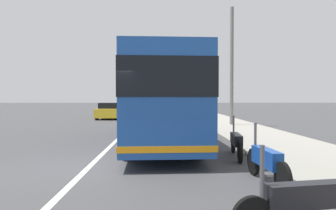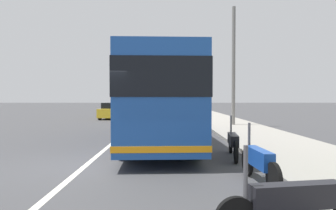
% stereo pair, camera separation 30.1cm
% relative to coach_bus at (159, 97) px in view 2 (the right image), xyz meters
% --- Properties ---
extents(ground_plane, '(220.00, 220.00, 0.00)m').
position_rel_coach_bus_xyz_m(ground_plane, '(-4.55, 1.88, -1.91)').
color(ground_plane, '#424244').
extents(sidewalk_curb, '(110.00, 3.60, 0.14)m').
position_rel_coach_bus_xyz_m(sidewalk_curb, '(5.45, -4.63, -1.84)').
color(sidewalk_curb, '#9E998E').
rests_on(sidewalk_curb, ground).
extents(lane_divider_line, '(110.00, 0.16, 0.01)m').
position_rel_coach_bus_xyz_m(lane_divider_line, '(5.45, 1.88, -1.90)').
color(lane_divider_line, silver).
rests_on(lane_divider_line, ground).
extents(coach_bus, '(11.13, 2.89, 3.33)m').
position_rel_coach_bus_xyz_m(coach_bus, '(0.00, 0.00, 0.00)').
color(coach_bus, '#1E4C9E').
rests_on(coach_bus, ground).
extents(motorcycle_nearest_curb, '(0.46, 2.28, 1.24)m').
position_rel_coach_bus_xyz_m(motorcycle_nearest_curb, '(-8.79, -2.06, -1.45)').
color(motorcycle_nearest_curb, black).
rests_on(motorcycle_nearest_curb, ground).
extents(motorcycle_by_tree, '(2.17, 0.31, 1.27)m').
position_rel_coach_bus_xyz_m(motorcycle_by_tree, '(-6.38, -2.30, -1.43)').
color(motorcycle_by_tree, black).
rests_on(motorcycle_by_tree, ground).
extents(motorcycle_angled, '(2.27, 0.39, 1.27)m').
position_rel_coach_bus_xyz_m(motorcycle_angled, '(-3.46, -2.39, -1.43)').
color(motorcycle_angled, black).
rests_on(motorcycle_angled, ground).
extents(car_far_distant, '(4.05, 2.17, 1.43)m').
position_rel_coach_bus_xyz_m(car_far_distant, '(14.14, 4.36, -1.23)').
color(car_far_distant, gold).
rests_on(car_far_distant, ground).
extents(car_ahead_same_lane, '(4.31, 2.05, 1.46)m').
position_rel_coach_bus_xyz_m(car_ahead_same_lane, '(25.50, 3.54, -1.20)').
color(car_ahead_same_lane, gold).
rests_on(car_ahead_same_lane, ground).
extents(car_oncoming, '(4.09, 2.04, 1.49)m').
position_rel_coach_bus_xyz_m(car_oncoming, '(22.44, -0.27, -1.19)').
color(car_oncoming, gold).
rests_on(car_oncoming, ground).
extents(car_side_street, '(4.49, 1.84, 1.46)m').
position_rel_coach_bus_xyz_m(car_side_street, '(41.63, 4.13, -1.20)').
color(car_side_street, navy).
rests_on(car_side_street, ground).
extents(utility_pole, '(0.22, 0.22, 7.68)m').
position_rel_coach_bus_xyz_m(utility_pole, '(6.62, -4.63, 1.93)').
color(utility_pole, slate).
rests_on(utility_pole, ground).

